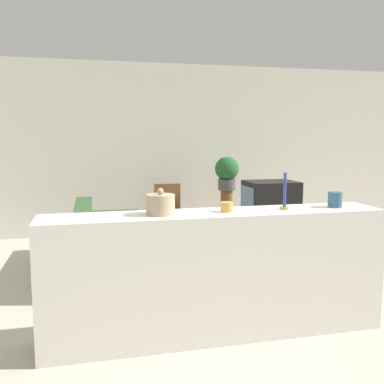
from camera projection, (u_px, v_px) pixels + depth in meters
ground_plane at (204, 315)px, 3.71m from camera, size 14.00×14.00×0.00m
wall_back at (149, 149)px, 6.85m from camera, size 9.00×0.06×2.70m
couch at (108, 248)px, 4.94m from camera, size 0.82×1.98×0.74m
tv_stand at (270, 239)px, 5.61m from camera, size 0.94×0.56×0.41m
television at (270, 203)px, 5.55m from camera, size 0.65×0.53×0.56m
wooden_chair at (169, 210)px, 6.37m from camera, size 0.44×0.44×0.84m
plant_stand at (226, 214)px, 6.58m from camera, size 0.18×0.18×0.74m
potted_plant at (227, 172)px, 6.50m from camera, size 0.36×0.36×0.51m
foreground_counter at (217, 274)px, 3.30m from camera, size 2.64×0.44×0.97m
decorative_bowl at (160, 204)px, 3.13m from camera, size 0.21×0.21×0.20m
candle_jar at (227, 207)px, 3.25m from camera, size 0.10×0.10×0.07m
candlestick at (285, 197)px, 3.35m from camera, size 0.07×0.07×0.29m
coffee_tin at (335, 200)px, 3.46m from camera, size 0.11×0.11×0.13m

